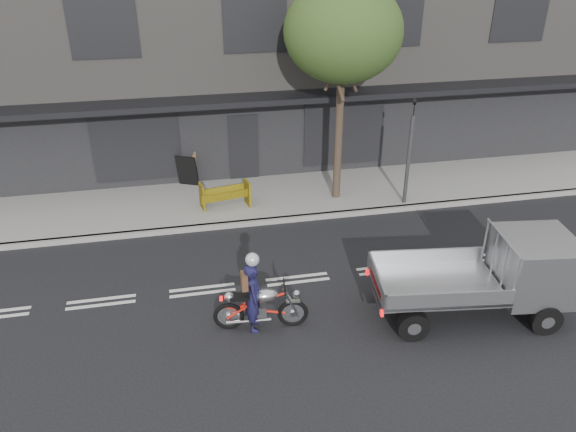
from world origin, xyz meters
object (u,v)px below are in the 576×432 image
(traffic_light_pole, at_px, (409,158))
(motorcycle, at_px, (261,306))
(rider, at_px, (254,297))
(flatbed_ute, at_px, (517,270))
(construction_barrier, at_px, (226,197))
(street_tree, at_px, (343,32))
(sandwich_board, at_px, (187,171))

(traffic_light_pole, relative_size, motorcycle, 1.66)
(rider, distance_m, flatbed_ute, 5.90)
(traffic_light_pole, distance_m, flatbed_ute, 5.64)
(traffic_light_pole, bearing_deg, motorcycle, -137.16)
(motorcycle, distance_m, rider, 0.31)
(rider, distance_m, construction_barrier, 5.63)
(traffic_light_pole, bearing_deg, street_tree, 156.97)
(street_tree, xyz_separation_m, rider, (-3.55, -5.86, -4.45))
(motorcycle, bearing_deg, sandwich_board, 106.55)
(motorcycle, distance_m, construction_barrier, 5.63)
(street_tree, distance_m, flatbed_ute, 8.00)
(rider, height_order, construction_barrier, rider)
(motorcycle, height_order, sandwich_board, sandwich_board)
(traffic_light_pole, bearing_deg, rider, -137.95)
(street_tree, bearing_deg, sandwich_board, 158.88)
(motorcycle, height_order, flatbed_ute, flatbed_ute)
(street_tree, bearing_deg, flatbed_ute, -70.31)
(traffic_light_pole, relative_size, construction_barrier, 2.32)
(traffic_light_pole, distance_m, rider, 7.52)
(sandwich_board, bearing_deg, construction_barrier, -37.51)
(motorcycle, relative_size, flatbed_ute, 0.46)
(motorcycle, height_order, construction_barrier, motorcycle)
(rider, bearing_deg, sandwich_board, 15.45)
(rider, relative_size, flatbed_ute, 0.36)
(motorcycle, bearing_deg, street_tree, 67.06)
(motorcycle, distance_m, flatbed_ute, 5.77)
(street_tree, distance_m, sandwich_board, 6.78)
(street_tree, relative_size, motorcycle, 3.20)
(rider, relative_size, sandwich_board, 1.52)
(street_tree, height_order, traffic_light_pole, street_tree)
(sandwich_board, bearing_deg, rider, -57.12)
(street_tree, distance_m, rider, 8.17)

